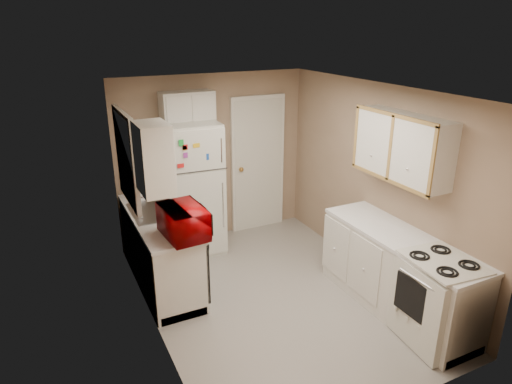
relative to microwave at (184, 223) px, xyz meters
name	(u,v)px	position (x,y,z in m)	size (l,w,h in m)	color
floor	(275,296)	(0.98, -0.23, -1.05)	(3.80, 3.80, 0.00)	#ADA8A2
ceiling	(278,91)	(0.98, -0.23, 1.35)	(3.80, 3.80, 0.00)	white
wall_left	(149,226)	(-0.42, -0.23, 0.15)	(3.80, 3.80, 0.00)	#9B8067
wall_right	(377,183)	(2.38, -0.23, 0.15)	(3.80, 3.80, 0.00)	#9B8067
wall_back	(213,158)	(0.98, 1.67, 0.15)	(2.80, 2.80, 0.00)	#9B8067
wall_front	(398,287)	(0.98, -2.13, 0.15)	(2.80, 2.80, 0.00)	#9B8067
left_counter	(161,249)	(-0.12, 0.67, -0.60)	(0.60, 1.80, 0.90)	silver
dishwasher	(199,263)	(0.17, 0.07, -0.56)	(0.03, 0.58, 0.72)	black
sink	(155,214)	(-0.12, 0.82, -0.19)	(0.54, 0.74, 0.16)	gray
microwave	(184,223)	(0.00, 0.00, 0.00)	(0.33, 0.60, 0.40)	#8C0003
soap_bottle	(140,191)	(-0.17, 1.32, -0.05)	(0.08, 0.08, 0.17)	white
window_blinds	(127,158)	(-0.38, 0.82, 0.55)	(0.10, 0.98, 1.08)	silver
upper_cabinet_left	(154,158)	(-0.27, -0.01, 0.75)	(0.30, 0.45, 0.70)	silver
refrigerator	(191,188)	(0.53, 1.37, -0.13)	(0.75, 0.73, 1.83)	silver
cabinet_over_fridge	(187,107)	(0.58, 1.52, 0.95)	(0.70, 0.30, 0.40)	silver
interior_door	(258,165)	(1.68, 1.63, -0.03)	(0.86, 0.06, 2.08)	silver
right_counter	(397,273)	(2.08, -1.03, -0.60)	(0.60, 2.00, 0.90)	silver
stove	(437,304)	(2.04, -1.63, -0.62)	(0.58, 0.71, 0.87)	silver
upper_cabinet_right	(402,146)	(2.23, -0.73, 0.75)	(0.30, 1.20, 0.70)	silver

